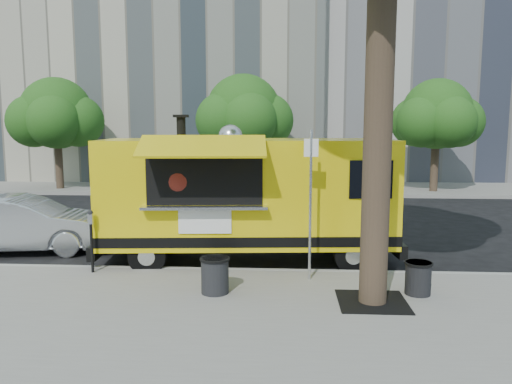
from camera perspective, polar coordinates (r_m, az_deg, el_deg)
ground at (r=11.84m, az=-1.84°, el=-8.20°), size 120.00×120.00×0.00m
sidewalk at (r=8.07m, az=-4.57°, el=-15.46°), size 60.00×6.00×0.15m
curb at (r=10.94m, az=-2.30°, el=-9.16°), size 60.00×0.14×0.16m
far_sidewalk at (r=25.07m, az=1.01°, el=0.43°), size 60.00×5.00×0.15m
building_mid at (r=36.67m, az=21.85°, el=17.78°), size 20.00×14.00×20.00m
tree_well at (r=9.21m, az=13.15°, el=-12.11°), size 1.20×1.20×0.02m
far_tree_a at (r=26.11m, az=-21.84°, el=8.32°), size 3.42×3.42×5.36m
far_tree_b at (r=24.14m, az=-1.45°, el=9.09°), size 3.60×3.60×5.50m
far_tree_c at (r=24.74m, az=19.97°, el=8.34°), size 3.24×3.24×5.21m
sign_post at (r=9.90m, az=6.24°, el=-0.45°), size 0.28×0.06×3.00m
parking_meter at (r=11.02m, az=-18.31°, el=-4.55°), size 0.11×0.11×1.33m
food_truck at (r=11.66m, az=-1.10°, el=-0.31°), size 7.13×3.65×3.45m
sedan at (r=14.09m, az=-25.10°, el=-3.36°), size 4.56×2.18×1.44m
trash_bin_left at (r=9.36m, az=-4.72°, el=-9.35°), size 0.56×0.56×0.67m
trash_bin_right at (r=9.74m, az=18.04°, el=-9.23°), size 0.51×0.51×0.61m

